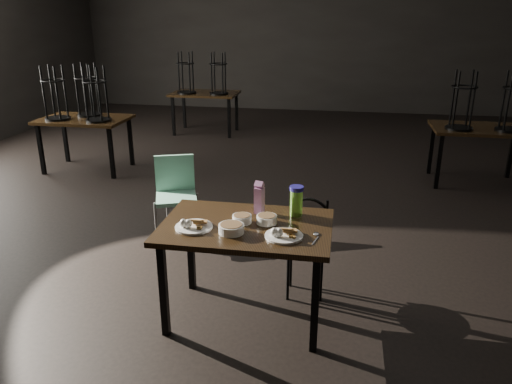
% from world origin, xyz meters
% --- Properties ---
extents(main_table, '(1.20, 0.80, 0.75)m').
position_xyz_m(main_table, '(0.33, -2.32, 0.67)').
color(main_table, black).
rests_on(main_table, ground).
extents(plate_left, '(0.26, 0.26, 0.08)m').
position_xyz_m(plate_left, '(-0.02, -2.45, 0.77)').
color(plate_left, white).
rests_on(plate_left, main_table).
extents(plate_right, '(0.26, 0.26, 0.08)m').
position_xyz_m(plate_right, '(0.61, -2.48, 0.77)').
color(plate_right, white).
rests_on(plate_right, main_table).
extents(bowl_near, '(0.14, 0.14, 0.05)m').
position_xyz_m(bowl_near, '(0.29, -2.29, 0.78)').
color(bowl_near, white).
rests_on(bowl_near, main_table).
extents(bowl_far, '(0.15, 0.15, 0.06)m').
position_xyz_m(bowl_far, '(0.47, -2.27, 0.78)').
color(bowl_far, white).
rests_on(bowl_far, main_table).
extents(bowl_big, '(0.17, 0.17, 0.06)m').
position_xyz_m(bowl_big, '(0.25, -2.48, 0.78)').
color(bowl_big, white).
rests_on(bowl_big, main_table).
extents(juice_carton, '(0.08, 0.08, 0.25)m').
position_xyz_m(juice_carton, '(0.38, -2.10, 0.87)').
color(juice_carton, '#871876').
rests_on(juice_carton, main_table).
extents(water_bottle, '(0.12, 0.12, 0.22)m').
position_xyz_m(water_bottle, '(0.66, -2.09, 0.87)').
color(water_bottle, '#78C439').
rests_on(water_bottle, main_table).
extents(spoon, '(0.05, 0.20, 0.01)m').
position_xyz_m(spoon, '(0.82, -2.42, 0.75)').
color(spoon, silver).
rests_on(spoon, main_table).
extents(bentwood_chair, '(0.39, 0.38, 0.78)m').
position_xyz_m(bentwood_chair, '(0.72, -1.88, 0.46)').
color(bentwood_chair, black).
rests_on(bentwood_chair, ground).
extents(school_chair, '(0.49, 0.49, 0.83)m').
position_xyz_m(school_chair, '(-0.62, -1.08, 0.50)').
color(school_chair, '#76B89C').
rests_on(school_chair, ground).
extents(bg_table_left, '(1.20, 0.80, 1.48)m').
position_xyz_m(bg_table_left, '(-2.62, 0.88, 0.78)').
color(bg_table_left, black).
rests_on(bg_table_left, ground).
extents(bg_table_right, '(1.20, 0.80, 1.48)m').
position_xyz_m(bg_table_right, '(2.71, 1.19, 0.75)').
color(bg_table_right, black).
rests_on(bg_table_right, ground).
extents(bg_table_far, '(1.20, 0.80, 1.48)m').
position_xyz_m(bg_table_far, '(-1.57, 3.38, 0.75)').
color(bg_table_far, black).
rests_on(bg_table_far, ground).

